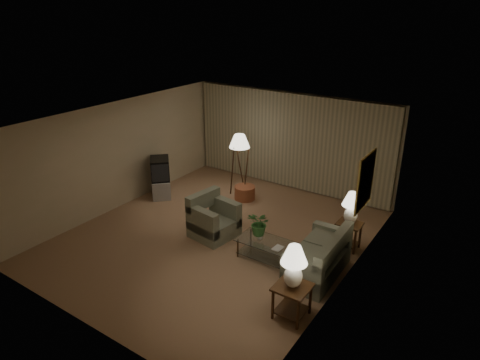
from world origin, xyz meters
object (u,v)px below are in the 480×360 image
at_px(sofa, 317,258).
at_px(armchair, 214,220).
at_px(table_lamp_far, 352,205).
at_px(crt_tv, 160,169).
at_px(floor_lamp, 240,164).
at_px(vase, 260,236).
at_px(side_table_far, 349,231).
at_px(table_lamp_near, 294,263).
at_px(coffee_table, 266,247).
at_px(side_table_near, 292,295).
at_px(ottoman, 245,193).
at_px(tv_cabinet, 161,187).

relative_size(sofa, armchair, 1.41).
height_order(table_lamp_far, crt_tv, table_lamp_far).
height_order(floor_lamp, vase, floor_lamp).
relative_size(crt_tv, vase, 5.91).
relative_size(side_table_far, vase, 4.35).
bearing_deg(floor_lamp, armchair, -70.20).
bearing_deg(table_lamp_near, sofa, 96.34).
xyz_separation_m(side_table_far, vase, (-1.39, -1.35, 0.08)).
height_order(sofa, vase, sofa).
height_order(coffee_table, crt_tv, crt_tv).
xyz_separation_m(side_table_near, floor_lamp, (-3.49, 3.64, 0.48)).
bearing_deg(floor_lamp, ottoman, -32.74).
bearing_deg(table_lamp_far, floor_lamp, 163.44).
distance_m(crt_tv, vase, 3.98).
distance_m(armchair, table_lamp_near, 3.12).
xyz_separation_m(side_table_far, crt_tv, (-5.20, -0.23, 0.39)).
bearing_deg(armchair, floor_lamp, 27.70).
relative_size(armchair, side_table_far, 1.92).
bearing_deg(table_lamp_near, floor_lamp, 133.80).
height_order(sofa, tv_cabinet, sofa).
relative_size(coffee_table, tv_cabinet, 1.33).
bearing_deg(floor_lamp, sofa, -34.42).
bearing_deg(ottoman, table_lamp_near, -47.19).
distance_m(table_lamp_near, coffee_table, 1.92).
xyz_separation_m(table_lamp_far, crt_tv, (-5.20, -0.23, -0.23)).
bearing_deg(sofa, side_table_far, 172.04).
bearing_deg(ottoman, tv_cabinet, -151.86).
bearing_deg(crt_tv, table_lamp_near, 21.32).
distance_m(side_table_near, table_lamp_near, 0.63).
xyz_separation_m(armchair, side_table_near, (2.70, -1.43, 0.03)).
bearing_deg(side_table_near, sofa, 96.34).
relative_size(sofa, crt_tv, 1.99).
bearing_deg(floor_lamp, coffee_table, -46.76).
distance_m(side_table_near, table_lamp_far, 2.67).
xyz_separation_m(side_table_near, vase, (-1.39, 1.25, 0.07)).
height_order(table_lamp_far, vase, table_lamp_far).
bearing_deg(armchair, side_table_far, -58.71).
distance_m(side_table_far, coffee_table, 1.84).
bearing_deg(ottoman, vase, -50.68).
relative_size(armchair, floor_lamp, 0.68).
bearing_deg(table_lamp_far, crt_tv, -177.51).
distance_m(coffee_table, vase, 0.25).
height_order(sofa, table_lamp_near, table_lamp_near).
height_order(coffee_table, floor_lamp, floor_lamp).
distance_m(tv_cabinet, floor_lamp, 2.22).
relative_size(tv_cabinet, ottoman, 1.62).
bearing_deg(table_lamp_far, side_table_near, -90.00).
xyz_separation_m(crt_tv, floor_lamp, (1.71, 1.26, 0.10)).
bearing_deg(crt_tv, side_table_far, 48.35).
bearing_deg(vase, crt_tv, 163.55).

